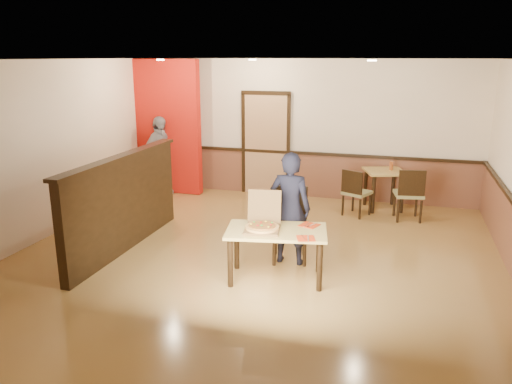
% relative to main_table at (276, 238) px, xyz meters
% --- Properties ---
extents(floor, '(7.00, 7.00, 0.00)m').
position_rel_main_table_xyz_m(floor, '(-0.46, 0.62, -0.58)').
color(floor, '#A97E42').
rests_on(floor, ground).
extents(ceiling, '(7.00, 7.00, 0.00)m').
position_rel_main_table_xyz_m(ceiling, '(-0.46, 0.62, 2.22)').
color(ceiling, black).
rests_on(ceiling, wall_back).
extents(wall_back, '(7.00, 0.00, 7.00)m').
position_rel_main_table_xyz_m(wall_back, '(-0.46, 4.12, 0.82)').
color(wall_back, '#FFE9C7').
rests_on(wall_back, floor).
extents(wall_left, '(0.00, 7.00, 7.00)m').
position_rel_main_table_xyz_m(wall_left, '(-3.96, 0.62, 0.82)').
color(wall_left, '#FFE9C7').
rests_on(wall_left, floor).
extents(wainscot_back, '(7.00, 0.04, 0.90)m').
position_rel_main_table_xyz_m(wainscot_back, '(-0.46, 4.09, -0.13)').
color(wainscot_back, brown).
rests_on(wainscot_back, floor).
extents(chair_rail_back, '(7.00, 0.06, 0.06)m').
position_rel_main_table_xyz_m(chair_rail_back, '(-0.46, 4.07, 0.34)').
color(chair_rail_back, black).
rests_on(chair_rail_back, wall_back).
extents(back_door, '(0.90, 0.06, 2.10)m').
position_rel_main_table_xyz_m(back_door, '(-1.26, 4.08, 0.47)').
color(back_door, tan).
rests_on(back_door, wall_back).
extents(booth_partition, '(0.20, 3.10, 1.44)m').
position_rel_main_table_xyz_m(booth_partition, '(-2.46, 0.42, 0.16)').
color(booth_partition, black).
rests_on(booth_partition, floor).
extents(red_accent_panel, '(1.60, 0.20, 2.78)m').
position_rel_main_table_xyz_m(red_accent_panel, '(-3.36, 3.62, 0.82)').
color(red_accent_panel, '#B6160D').
rests_on(red_accent_panel, floor).
extents(spot_a, '(0.14, 0.14, 0.02)m').
position_rel_main_table_xyz_m(spot_a, '(-2.76, 2.42, 2.20)').
color(spot_a, '#FEDDB2').
rests_on(spot_a, ceiling).
extents(spot_b, '(0.14, 0.14, 0.02)m').
position_rel_main_table_xyz_m(spot_b, '(-1.26, 3.12, 2.20)').
color(spot_b, '#FEDDB2').
rests_on(spot_b, ceiling).
extents(spot_c, '(0.14, 0.14, 0.02)m').
position_rel_main_table_xyz_m(spot_c, '(0.94, 2.12, 2.20)').
color(spot_c, '#FEDDB2').
rests_on(spot_c, ceiling).
extents(main_table, '(1.39, 0.95, 0.69)m').
position_rel_main_table_xyz_m(main_table, '(0.00, 0.00, 0.00)').
color(main_table, tan).
rests_on(main_table, floor).
extents(diner_chair, '(0.61, 0.61, 1.04)m').
position_rel_main_table_xyz_m(diner_chair, '(0.01, 0.75, -0.01)').
color(diner_chair, olive).
rests_on(diner_chair, floor).
extents(side_chair_left, '(0.57, 0.57, 0.87)m').
position_rel_main_table_xyz_m(side_chair_left, '(0.72, 3.02, -0.10)').
color(side_chair_left, olive).
rests_on(side_chair_left, floor).
extents(side_chair_right, '(0.55, 0.55, 0.96)m').
position_rel_main_table_xyz_m(side_chair_right, '(1.66, 3.01, -0.06)').
color(side_chair_right, olive).
rests_on(side_chair_right, floor).
extents(side_table, '(0.90, 0.90, 0.76)m').
position_rel_main_table_xyz_m(side_table, '(1.20, 3.63, 0.00)').
color(side_table, tan).
rests_on(side_table, floor).
extents(diner, '(0.60, 0.40, 1.60)m').
position_rel_main_table_xyz_m(diner, '(0.04, 0.60, 0.22)').
color(diner, black).
rests_on(diner, floor).
extents(passerby, '(0.60, 1.04, 1.66)m').
position_rel_main_table_xyz_m(passerby, '(-3.35, 3.34, 0.25)').
color(passerby, gray).
rests_on(passerby, floor).
extents(pizza_box, '(0.51, 0.58, 0.46)m').
position_rel_main_table_xyz_m(pizza_box, '(-0.18, -0.03, 0.17)').
color(pizza_box, brown).
rests_on(pizza_box, main_table).
extents(pizza, '(0.52, 0.52, 0.03)m').
position_rel_main_table_xyz_m(pizza, '(-0.17, -0.08, 0.15)').
color(pizza, '#EBAE55').
rests_on(pizza, pizza_box).
extents(napkin_near, '(0.27, 0.27, 0.01)m').
position_rel_main_table_xyz_m(napkin_near, '(0.42, -0.21, 0.11)').
color(napkin_near, red).
rests_on(napkin_near, main_table).
extents(napkin_far, '(0.29, 0.29, 0.01)m').
position_rel_main_table_xyz_m(napkin_far, '(0.37, 0.29, 0.11)').
color(napkin_far, red).
rests_on(napkin_far, main_table).
extents(condiment, '(0.07, 0.07, 0.17)m').
position_rel_main_table_xyz_m(condiment, '(1.31, 3.68, 0.26)').
color(condiment, '#9A481C').
rests_on(condiment, side_table).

